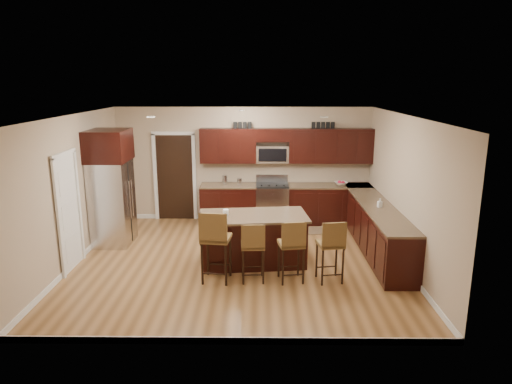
{
  "coord_description": "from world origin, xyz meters",
  "views": [
    {
      "loc": [
        0.4,
        -7.96,
        3.29
      ],
      "look_at": [
        0.32,
        0.4,
        1.25
      ],
      "focal_mm": 32.0,
      "sensor_mm": 36.0,
      "label": 1
    }
  ],
  "objects_px": {
    "stool_left": "(215,238)",
    "refrigerator": "(111,186)",
    "range": "(272,203)",
    "island": "(253,240)",
    "stool_extra": "(332,244)",
    "stool_right": "(292,244)",
    "stool_mid": "(253,245)"
  },
  "relations": [
    {
      "from": "range",
      "to": "stool_extra",
      "type": "distance_m",
      "value": 3.44
    },
    {
      "from": "stool_left",
      "to": "stool_right",
      "type": "xyz_separation_m",
      "value": [
        1.27,
        0.01,
        -0.1
      ]
    },
    {
      "from": "range",
      "to": "refrigerator",
      "type": "xyz_separation_m",
      "value": [
        -3.3,
        -1.45,
        0.74
      ]
    },
    {
      "from": "island",
      "to": "refrigerator",
      "type": "bearing_deg",
      "value": 154.68
    },
    {
      "from": "range",
      "to": "refrigerator",
      "type": "height_order",
      "value": "refrigerator"
    },
    {
      "from": "range",
      "to": "refrigerator",
      "type": "bearing_deg",
      "value": -156.26
    },
    {
      "from": "stool_mid",
      "to": "island",
      "type": "bearing_deg",
      "value": 87.01
    },
    {
      "from": "range",
      "to": "stool_right",
      "type": "height_order",
      "value": "range"
    },
    {
      "from": "stool_left",
      "to": "stool_mid",
      "type": "bearing_deg",
      "value": 8.02
    },
    {
      "from": "stool_left",
      "to": "refrigerator",
      "type": "xyz_separation_m",
      "value": [
        -2.28,
        1.87,
        0.44
      ]
    },
    {
      "from": "range",
      "to": "stool_mid",
      "type": "distance_m",
      "value": 3.34
    },
    {
      "from": "stool_left",
      "to": "stool_right",
      "type": "bearing_deg",
      "value": 7.39
    },
    {
      "from": "stool_right",
      "to": "range",
      "type": "bearing_deg",
      "value": 85.06
    },
    {
      "from": "refrigerator",
      "to": "stool_extra",
      "type": "height_order",
      "value": "refrigerator"
    },
    {
      "from": "range",
      "to": "stool_left",
      "type": "relative_size",
      "value": 0.9
    },
    {
      "from": "refrigerator",
      "to": "stool_right",
      "type": "bearing_deg",
      "value": -27.72
    },
    {
      "from": "island",
      "to": "stool_left",
      "type": "distance_m",
      "value": 1.11
    },
    {
      "from": "stool_right",
      "to": "refrigerator",
      "type": "height_order",
      "value": "refrigerator"
    },
    {
      "from": "range",
      "to": "refrigerator",
      "type": "distance_m",
      "value": 3.68
    },
    {
      "from": "range",
      "to": "stool_right",
      "type": "xyz_separation_m",
      "value": [
        0.25,
        -3.31,
        0.2
      ]
    },
    {
      "from": "stool_left",
      "to": "stool_extra",
      "type": "xyz_separation_m",
      "value": [
        1.92,
        0.01,
        -0.1
      ]
    },
    {
      "from": "range",
      "to": "stool_left",
      "type": "height_order",
      "value": "stool_left"
    },
    {
      "from": "island",
      "to": "stool_right",
      "type": "distance_m",
      "value": 1.09
    },
    {
      "from": "island",
      "to": "stool_extra",
      "type": "relative_size",
      "value": 1.89
    },
    {
      "from": "stool_left",
      "to": "stool_extra",
      "type": "bearing_deg",
      "value": 7.25
    },
    {
      "from": "stool_right",
      "to": "refrigerator",
      "type": "relative_size",
      "value": 0.46
    },
    {
      "from": "refrigerator",
      "to": "range",
      "type": "bearing_deg",
      "value": 23.74
    },
    {
      "from": "range",
      "to": "stool_mid",
      "type": "relative_size",
      "value": 1.07
    },
    {
      "from": "island",
      "to": "refrigerator",
      "type": "xyz_separation_m",
      "value": [
        -2.89,
        1.02,
        0.78
      ]
    },
    {
      "from": "range",
      "to": "island",
      "type": "bearing_deg",
      "value": -99.34
    },
    {
      "from": "stool_left",
      "to": "stool_mid",
      "type": "height_order",
      "value": "stool_left"
    },
    {
      "from": "refrigerator",
      "to": "stool_extra",
      "type": "relative_size",
      "value": 2.17
    }
  ]
}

